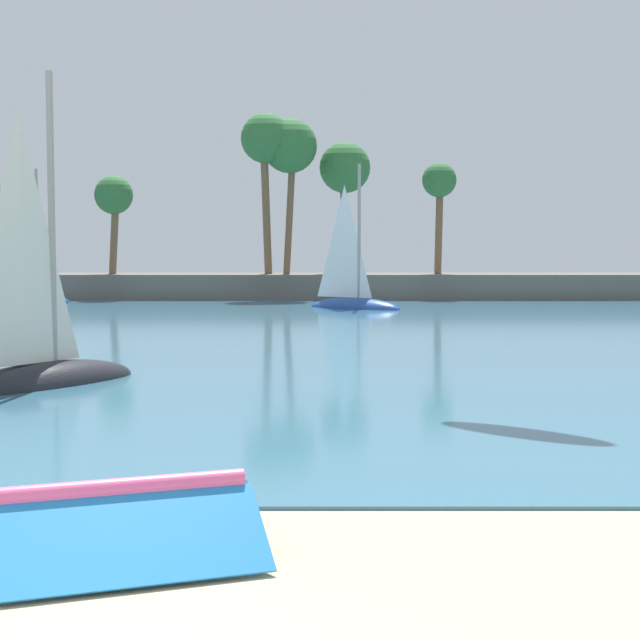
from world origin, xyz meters
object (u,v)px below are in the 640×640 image
Objects in this scene: folded_kite at (116,511)px; sailboat_far_left at (354,294)px; sailboat_toward_headland at (42,355)px; sailboat_mid_bay at (35,292)px.

folded_kite is 0.43× the size of sailboat_far_left.
sailboat_toward_headland is (-5.07, 15.73, 0.22)m from folded_kite.
sailboat_mid_bay reaches higher than folded_kite.
sailboat_far_left is at bearing -9.14° from sailboat_mid_bay.
folded_kite is 16.53m from sailboat_toward_headland.
sailboat_far_left is at bearing 74.54° from sailboat_toward_headland.
folded_kite is at bearing -73.70° from sailboat_mid_bay.
sailboat_mid_bay is 20.24m from sailboat_far_left.
sailboat_mid_bay is at bearing 106.30° from folded_kite.
sailboat_mid_bay is at bearing 105.63° from sailboat_toward_headland.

